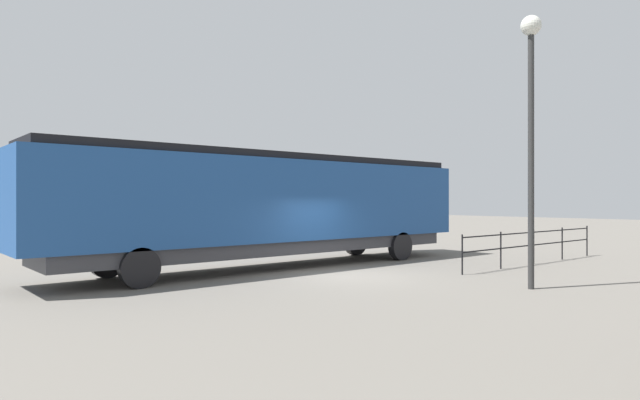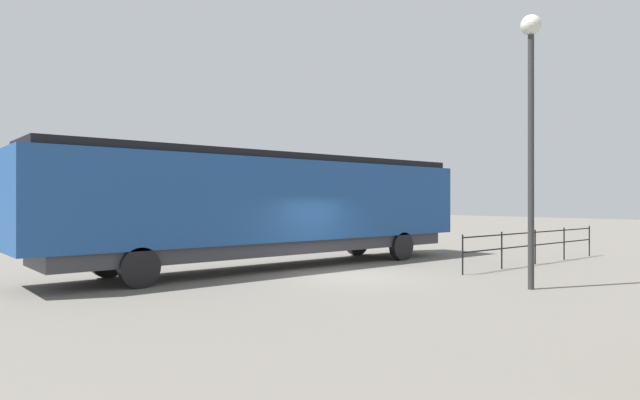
# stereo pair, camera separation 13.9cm
# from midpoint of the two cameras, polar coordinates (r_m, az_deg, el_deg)

# --- Properties ---
(ground_plane) EXTENTS (120.00, 120.00, 0.00)m
(ground_plane) POSITION_cam_midpoint_polar(r_m,az_deg,el_deg) (16.91, 3.21, -8.04)
(ground_plane) COLOR #666059
(locomotive) EXTENTS (2.83, 16.39, 3.96)m
(locomotive) POSITION_cam_midpoint_polar(r_m,az_deg,el_deg) (19.07, -3.52, -0.40)
(locomotive) COLOR navy
(locomotive) RESTS_ON ground_plane
(lamp_post) EXTENTS (0.54, 0.54, 7.27)m
(lamp_post) POSITION_cam_midpoint_polar(r_m,az_deg,el_deg) (15.51, 21.74, 10.12)
(lamp_post) COLOR #2D2D2D
(lamp_post) RESTS_ON ground_plane
(platform_fence) EXTENTS (0.05, 9.01, 1.28)m
(platform_fence) POSITION_cam_midpoint_polar(r_m,az_deg,el_deg) (21.39, 22.06, -4.12)
(platform_fence) COLOR black
(platform_fence) RESTS_ON ground_plane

